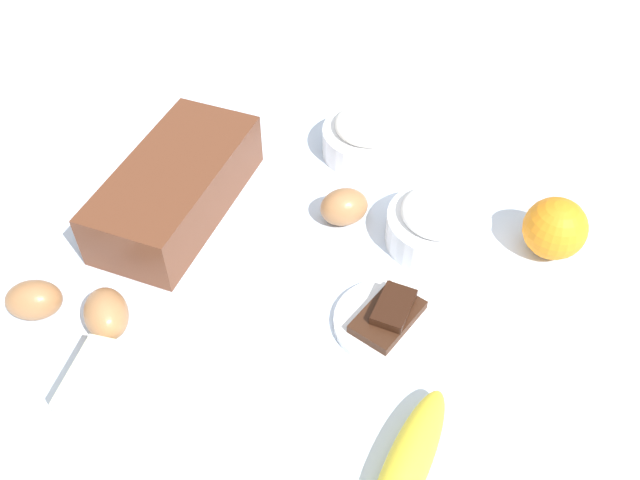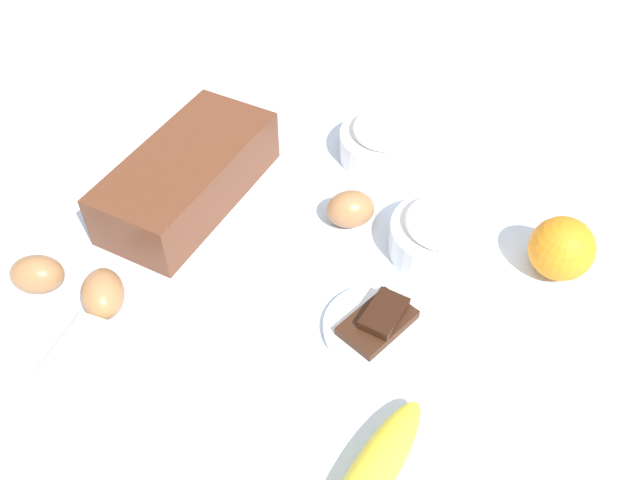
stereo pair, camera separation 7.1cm
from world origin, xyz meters
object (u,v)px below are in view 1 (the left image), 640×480
orange_fruit (555,228)px  chocolate_plate (388,319)px  egg_beside_bowl (34,300)px  banana (407,466)px  loaf_pan (176,186)px  egg_near_butter (106,314)px  butter_block (104,389)px  flour_bowl (368,136)px  sugar_bowl (438,223)px  egg_loose (343,207)px

orange_fruit → chocolate_plate: orange_fruit is taller
egg_beside_bowl → chocolate_plate: (0.15, -0.40, -0.01)m
banana → egg_beside_bowl: bearing=87.7°
chocolate_plate → orange_fruit: bearing=-37.6°
loaf_pan → egg_near_butter: loaf_pan is taller
egg_near_butter → banana: bearing=-95.3°
butter_block → egg_near_butter: butter_block is taller
flour_bowl → sugar_bowl: bearing=-132.6°
sugar_bowl → egg_beside_bowl: bearing=127.2°
sugar_bowl → butter_block: sugar_bowl is taller
egg_near_butter → chocolate_plate: 0.34m
sugar_bowl → egg_near_butter: (-0.30, 0.32, -0.01)m
butter_block → chocolate_plate: butter_block is taller
banana → orange_fruit: 0.38m
flour_bowl → butter_block: flour_bowl is taller
banana → egg_loose: bearing=32.0°
flour_bowl → sugar_bowl: sugar_bowl is taller
egg_beside_bowl → butter_block: bearing=-114.6°
flour_bowl → egg_near_butter: flour_bowl is taller
sugar_bowl → banana: 0.34m
banana → chocolate_plate: banana is taller
sugar_bowl → egg_loose: sugar_bowl is taller
loaf_pan → banana: bearing=-123.0°
sugar_bowl → orange_fruit: orange_fruit is taller
loaf_pan → flour_bowl: bearing=-44.1°
egg_beside_bowl → egg_near_butter: bearing=-79.8°
flour_bowl → egg_near_butter: bearing=159.0°
egg_near_butter → chocolate_plate: size_ratio=0.55×
banana → flour_bowl: bearing=25.1°
banana → egg_beside_bowl: egg_beside_bowl is taller
butter_block → egg_beside_bowl: (0.07, 0.15, -0.01)m
loaf_pan → egg_near_butter: (-0.21, -0.03, -0.02)m
sugar_bowl → butter_block: bearing=146.1°
orange_fruit → egg_beside_bowl: size_ratio=1.23×
butter_block → chocolate_plate: size_ratio=0.69×
sugar_bowl → egg_beside_bowl: (-0.31, 0.41, -0.01)m
flour_bowl → chocolate_plate: bearing=-154.9°
orange_fruit → chocolate_plate: bearing=142.4°
banana → egg_near_butter: size_ratio=2.65×
egg_beside_bowl → flour_bowl: bearing=-29.9°
loaf_pan → orange_fruit: size_ratio=3.44×
loaf_pan → egg_loose: loaf_pan is taller
sugar_bowl → flour_bowl: bearing=47.4°
orange_fruit → butter_block: size_ratio=0.92×
butter_block → egg_near_butter: size_ratio=1.25×
egg_near_butter → egg_beside_bowl: size_ratio=1.07×
flour_bowl → orange_fruit: bearing=-108.1°
banana → chocolate_plate: 0.19m
egg_beside_bowl → egg_loose: bearing=-43.3°
egg_near_butter → egg_beside_bowl: bearing=100.2°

